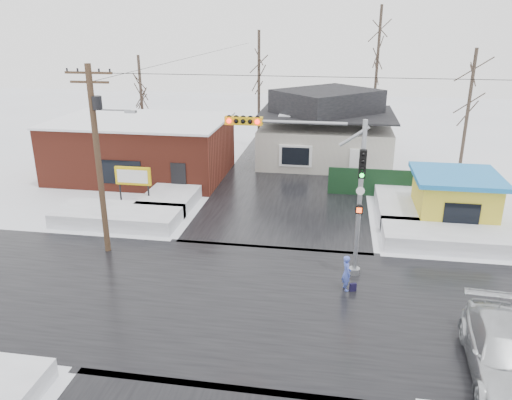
% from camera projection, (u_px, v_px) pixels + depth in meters
% --- Properties ---
extents(ground, '(120.00, 120.00, 0.00)m').
position_uv_depth(ground, '(256.00, 301.00, 20.28)').
color(ground, white).
rests_on(ground, ground).
extents(road_ns, '(10.00, 120.00, 0.02)m').
position_uv_depth(road_ns, '(256.00, 301.00, 20.27)').
color(road_ns, black).
rests_on(road_ns, ground).
extents(road_ew, '(120.00, 10.00, 0.02)m').
position_uv_depth(road_ew, '(256.00, 301.00, 20.27)').
color(road_ew, black).
rests_on(road_ew, ground).
extents(snowbank_nw, '(7.00, 3.00, 0.80)m').
position_uv_depth(snowbank_nw, '(118.00, 216.00, 28.01)').
color(snowbank_nw, white).
rests_on(snowbank_nw, ground).
extents(snowbank_ne, '(7.00, 3.00, 0.80)m').
position_uv_depth(snowbank_ne, '(453.00, 237.00, 25.27)').
color(snowbank_ne, white).
rests_on(snowbank_ne, ground).
extents(snowbank_nside_w, '(3.00, 8.00, 0.80)m').
position_uv_depth(snowbank_nside_w, '(179.00, 190.00, 32.34)').
color(snowbank_nside_w, white).
rests_on(snowbank_nside_w, ground).
extents(snowbank_nside_e, '(3.00, 8.00, 0.80)m').
position_uv_depth(snowbank_nside_e, '(402.00, 202.00, 30.21)').
color(snowbank_nside_e, white).
rests_on(snowbank_nside_e, ground).
extents(traffic_signal, '(6.05, 0.68, 7.00)m').
position_uv_depth(traffic_signal, '(324.00, 176.00, 21.11)').
color(traffic_signal, gray).
rests_on(traffic_signal, ground).
extents(utility_pole, '(3.15, 0.44, 9.00)m').
position_uv_depth(utility_pole, '(99.00, 150.00, 22.99)').
color(utility_pole, '#382619').
rests_on(utility_pole, ground).
extents(brick_building, '(12.20, 8.20, 4.12)m').
position_uv_depth(brick_building, '(142.00, 148.00, 36.09)').
color(brick_building, maroon).
rests_on(brick_building, ground).
extents(marquee_sign, '(2.20, 0.21, 2.55)m').
position_uv_depth(marquee_sign, '(133.00, 177.00, 29.80)').
color(marquee_sign, black).
rests_on(marquee_sign, ground).
extents(house, '(10.40, 8.40, 5.76)m').
position_uv_depth(house, '(326.00, 129.00, 39.49)').
color(house, '#BCB7AA').
rests_on(house, ground).
extents(kiosk, '(4.60, 4.60, 2.88)m').
position_uv_depth(kiosk, '(454.00, 199.00, 27.61)').
color(kiosk, gold).
rests_on(kiosk, ground).
extents(fence, '(8.00, 0.12, 1.80)m').
position_uv_depth(fence, '(391.00, 183.00, 31.97)').
color(fence, black).
rests_on(fence, ground).
extents(tree_far_left, '(3.00, 3.00, 10.00)m').
position_uv_depth(tree_far_left, '(259.00, 55.00, 42.30)').
color(tree_far_left, '#332821').
rests_on(tree_far_left, ground).
extents(tree_far_mid, '(3.00, 3.00, 12.00)m').
position_uv_depth(tree_far_mid, '(379.00, 35.00, 42.09)').
color(tree_far_mid, '#332821').
rests_on(tree_far_mid, ground).
extents(tree_far_right, '(3.00, 3.00, 9.00)m').
position_uv_depth(tree_far_right, '(473.00, 75.00, 34.57)').
color(tree_far_right, '#332821').
rests_on(tree_far_right, ground).
extents(tree_far_west, '(3.00, 3.00, 8.00)m').
position_uv_depth(tree_far_west, '(140.00, 75.00, 42.51)').
color(tree_far_west, '#332821').
rests_on(tree_far_west, ground).
extents(pedestrian, '(0.55, 0.66, 1.57)m').
position_uv_depth(pedestrian, '(346.00, 273.00, 20.88)').
color(pedestrian, '#465BC5').
rests_on(pedestrian, ground).
extents(car, '(2.65, 5.67, 1.60)m').
position_uv_depth(car, '(505.00, 354.00, 15.80)').
color(car, silver).
rests_on(car, ground).
extents(shopping_bag, '(0.30, 0.22, 0.35)m').
position_uv_depth(shopping_bag, '(353.00, 288.00, 20.97)').
color(shopping_bag, black).
rests_on(shopping_bag, ground).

